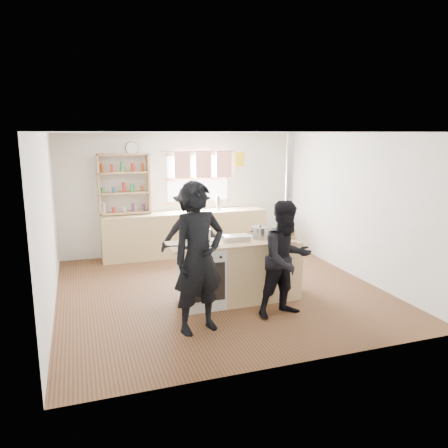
{
  "coord_description": "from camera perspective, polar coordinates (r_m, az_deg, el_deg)",
  "views": [
    {
      "loc": [
        -2.08,
        -6.4,
        2.49
      ],
      "look_at": [
        0.05,
        -0.1,
        1.1
      ],
      "focal_mm": 35.0,
      "sensor_mm": 36.0,
      "label": 1
    }
  ],
  "objects": [
    {
      "name": "flue_heater",
      "position": [
        7.03,
        8.29,
        -3.46
      ],
      "size": [
        0.35,
        0.35,
        2.5
      ],
      "color": "black",
      "rests_on": "ground"
    },
    {
      "name": "back_counter",
      "position": [
        9.1,
        -5.02,
        -1.21
      ],
      "size": [
        3.4,
        0.55,
        0.9
      ],
      "primitive_type": "cube",
      "color": "tan",
      "rests_on": "ground"
    },
    {
      "name": "shelving_unit",
      "position": [
        8.84,
        -12.93,
        5.15
      ],
      "size": [
        1.0,
        0.28,
        1.2
      ],
      "color": "tan",
      "rests_on": "back_counter"
    },
    {
      "name": "skillet_greens",
      "position": [
        6.13,
        -4.43,
        -2.7
      ],
      "size": [
        0.36,
        0.36,
        0.05
      ],
      "color": "black",
      "rests_on": "cooking_island"
    },
    {
      "name": "bread_board",
      "position": [
        6.76,
        8.23,
        -1.21
      ],
      "size": [
        0.33,
        0.28,
        0.12
      ],
      "color": "tan",
      "rests_on": "cooking_island"
    },
    {
      "name": "stockpot_counter",
      "position": [
        6.6,
        4.77,
        -1.12
      ],
      "size": [
        0.27,
        0.27,
        0.2
      ],
      "color": "#B2B2B5",
      "rests_on": "cooking_island"
    },
    {
      "name": "thermos",
      "position": [
        9.18,
        -0.75,
        2.72
      ],
      "size": [
        0.1,
        0.1,
        0.29
      ],
      "primitive_type": "cylinder",
      "color": "silver",
      "rests_on": "back_counter"
    },
    {
      "name": "roast_tray",
      "position": [
        6.46,
        1.6,
        -1.79
      ],
      "size": [
        0.4,
        0.28,
        0.07
      ],
      "color": "silver",
      "rests_on": "cooking_island"
    },
    {
      "name": "cooking_island",
      "position": [
        6.58,
        2.01,
        -6.12
      ],
      "size": [
        1.97,
        0.64,
        0.93
      ],
      "color": "silver",
      "rests_on": "ground"
    },
    {
      "name": "person_far",
      "position": [
        7.23,
        -4.17,
        -1.49
      ],
      "size": [
        1.23,
        0.98,
        1.66
      ],
      "primitive_type": "imported",
      "rotation": [
        0.0,
        0.0,
        2.75
      ],
      "color": "black",
      "rests_on": "ground"
    },
    {
      "name": "stockpot_stove",
      "position": [
        6.45,
        -2.81,
        -1.41
      ],
      "size": [
        0.24,
        0.24,
        0.19
      ],
      "color": "#B0B0B3",
      "rests_on": "cooking_island"
    },
    {
      "name": "person_near_right",
      "position": [
        6.02,
        8.15,
        -4.57
      ],
      "size": [
        0.87,
        0.72,
        1.61
      ],
      "primitive_type": "imported",
      "rotation": [
        0.0,
        0.0,
        0.15
      ],
      "color": "black",
      "rests_on": "ground"
    },
    {
      "name": "ground",
      "position": [
        7.18,
        -0.68,
        -8.54
      ],
      "size": [
        5.0,
        5.0,
        0.01
      ],
      "primitive_type": "cube",
      "color": "brown",
      "rests_on": "ground"
    },
    {
      "name": "person_near_left",
      "position": [
        5.46,
        -3.31,
        -4.48
      ],
      "size": [
        0.79,
        0.62,
        1.92
      ],
      "primitive_type": "imported",
      "rotation": [
        0.0,
        0.0,
        0.25
      ],
      "color": "black",
      "rests_on": "ground"
    }
  ]
}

